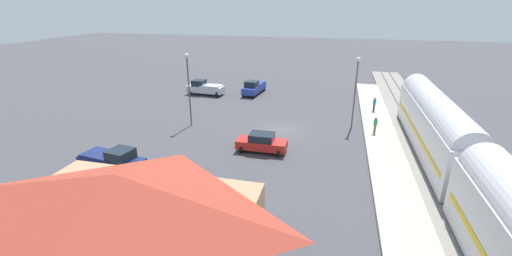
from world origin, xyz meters
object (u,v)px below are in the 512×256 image
Objects in this scene: pickup_navy at (113,161)px; pedestrian_waiting_far at (374,103)px; pedestrian_on_platform at (375,124)px; passenger_train at (474,174)px; light_pole_lot_center at (188,81)px; station_building at (123,225)px; sedan_red at (262,142)px; light_pole_near_platform at (356,84)px; pickup_silver at (205,88)px; pickup_blue at (254,87)px.

pedestrian_waiting_far is at bearing -135.38° from pickup_navy.
pedestrian_on_platform is at bearing -147.57° from pickup_navy.
light_pole_lot_center is at bearing -24.86° from passenger_train.
station_building is 16.37m from sedan_red.
sedan_red is 0.60× the size of light_pole_near_platform.
sedan_red is at bearing -147.32° from pickup_navy.
pickup_navy is (-2.03, 24.37, 0.00)m from pickup_silver.
light_pole_near_platform is at bearing -65.05° from passenger_train.
passenger_train reaches higher than pickup_navy.
pedestrian_on_platform is 4.57m from light_pole_near_platform.
pedestrian_on_platform is 20.70m from pickup_blue.
pedestrian_on_platform is 0.31× the size of pickup_blue.
passenger_train is 36.39m from pickup_silver.
pedestrian_on_platform is 0.22× the size of light_pole_lot_center.
pickup_blue is (16.47, -5.36, -0.25)m from pedestrian_waiting_far.
light_pole_near_platform is (-11.20, -24.35, 1.88)m from station_building.
station_building is 2.31× the size of pickup_silver.
passenger_train is at bearing 139.05° from pickup_silver.
pedestrian_on_platform is at bearing 86.17° from pedestrian_waiting_far.
pickup_silver is (27.45, -23.82, -1.83)m from passenger_train.
passenger_train is 20.96m from pedestrian_waiting_far.
passenger_train is at bearing 157.35° from sedan_red.
pedestrian_on_platform is 1.00× the size of pedestrian_waiting_far.
pedestrian_waiting_far is 22.27m from light_pole_lot_center.
station_building is 34.91m from pickup_silver.
sedan_red is 12.30m from light_pole_near_platform.
station_building is at bearing 105.96° from light_pole_lot_center.
light_pole_near_platform reaches higher than pickup_silver.
pickup_blue is at bearing -39.59° from pedestrian_on_platform.
light_pole_lot_center reaches higher than light_pole_near_platform.
light_pole_lot_center reaches higher than pedestrian_waiting_far.
station_building is 2.26× the size of pickup_navy.
passenger_train is at bearing 155.14° from light_pole_lot_center.
pedestrian_waiting_far is at bearing -93.83° from pedestrian_on_platform.
station_building is at bearing 128.95° from pickup_navy.
pickup_silver reaches higher than sedan_red.
pickup_blue is at bearing -73.86° from sedan_red.
sedan_red is at bearing -101.07° from station_building.
light_pole_near_platform is (6.80, -14.62, 1.93)m from passenger_train.
light_pole_lot_center is at bearing -74.04° from station_building.
pickup_silver is 0.73× the size of light_pole_near_platform.
pickup_blue and pickup_silver have the same top height.
pickup_blue reaches higher than pedestrian_on_platform.
light_pole_lot_center reaches higher than pickup_blue.
pedestrian_on_platform is at bearing -69.98° from passenger_train.
station_building reaches higher than sedan_red.
pickup_silver is at bearing 16.45° from pickup_blue.
light_pole_near_platform is (-13.76, 11.24, 3.76)m from pickup_blue.
pedestrian_waiting_far is 0.38× the size of sedan_red.
station_building is 1.68× the size of light_pole_near_platform.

